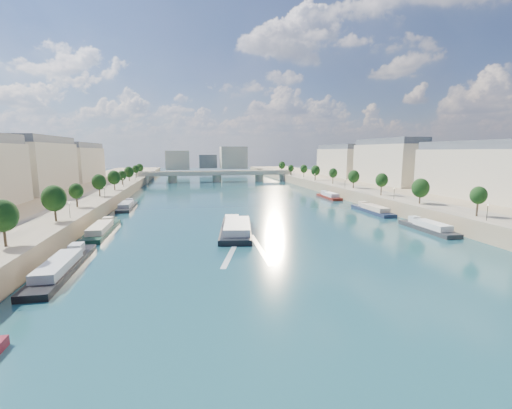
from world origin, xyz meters
name	(u,v)px	position (x,y,z in m)	size (l,w,h in m)	color
ground	(246,211)	(0.00, 100.00, 0.00)	(700.00, 700.00, 0.00)	#0C2A35
quay_left	(38,211)	(-72.00, 100.00, 2.50)	(44.00, 520.00, 5.00)	#9E8460
quay_right	(414,199)	(72.00, 100.00, 2.50)	(44.00, 520.00, 5.00)	#9E8460
pave_left	(85,202)	(-57.00, 100.00, 5.05)	(14.00, 520.00, 0.10)	gray
pave_right	(382,194)	(57.00, 100.00, 5.05)	(14.00, 520.00, 0.10)	gray
trees_left	(91,186)	(-55.00, 102.00, 10.48)	(4.80, 268.80, 8.26)	#382B1E
trees_right	(366,179)	(55.00, 110.00, 10.48)	(4.80, 268.80, 8.26)	#382B1E
lamps_left	(90,198)	(-52.50, 90.00, 7.78)	(0.36, 200.36, 4.28)	black
lamps_right	(366,186)	(52.50, 105.00, 7.78)	(0.36, 200.36, 4.28)	black
buildings_left	(8,168)	(-85.00, 112.00, 16.45)	(16.00, 226.00, 23.20)	#B8AA8E
buildings_right	(424,165)	(85.00, 112.00, 16.45)	(16.00, 226.00, 23.20)	#B8AA8E
skyline	(212,159)	(3.19, 319.52, 14.66)	(79.00, 42.00, 22.00)	#B8AA8E
bridge	(217,175)	(0.00, 226.75, 5.08)	(112.00, 12.00, 8.15)	#C1B79E
tour_barge	(236,229)	(-8.81, 65.62, 1.11)	(12.63, 29.86, 3.93)	black
wake	(246,249)	(-8.81, 49.05, 0.02)	(11.56, 26.03, 0.04)	silver
moored_barges_left	(89,242)	(-45.50, 59.35, 0.84)	(5.00, 130.27, 3.60)	maroon
moored_barges_right	(411,222)	(45.50, 64.98, 0.84)	(5.00, 158.88, 3.60)	black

